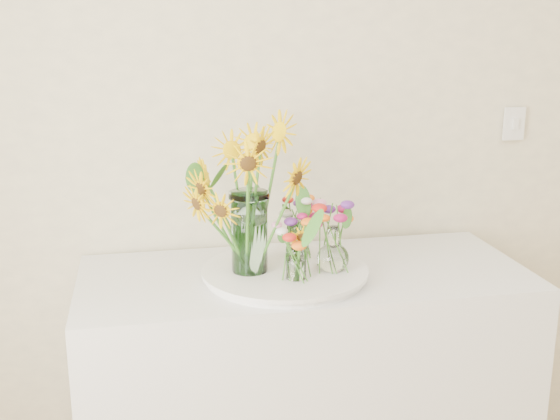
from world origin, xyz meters
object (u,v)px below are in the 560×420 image
at_px(counter, 304,400).
at_px(tray, 285,274).
at_px(mason_jar, 249,232).
at_px(small_vase_a, 296,264).
at_px(small_vase_b, 333,249).
at_px(small_vase_c, 297,240).

relative_size(counter, tray, 2.89).
relative_size(mason_jar, small_vase_a, 2.47).
bearing_deg(tray, mason_jar, 177.19).
distance_m(counter, tray, 0.47).
bearing_deg(counter, small_vase_b, -48.30).
distance_m(small_vase_a, small_vase_b, 0.14).
bearing_deg(tray, counter, 29.83).
height_order(mason_jar, small_vase_a, mason_jar).
relative_size(tray, small_vase_b, 3.44).
bearing_deg(mason_jar, counter, 11.47).
bearing_deg(small_vase_c, small_vase_b, -61.28).
height_order(mason_jar, small_vase_b, mason_jar).
xyz_separation_m(small_vase_b, small_vase_c, (-0.08, 0.14, -0.01)).
height_order(small_vase_a, small_vase_b, small_vase_b).
relative_size(counter, mason_jar, 5.53).
xyz_separation_m(tray, mason_jar, (-0.11, 0.01, 0.14)).
height_order(counter, mason_jar, mason_jar).
relative_size(mason_jar, small_vase_c, 2.11).
height_order(tray, small_vase_b, small_vase_b).
distance_m(tray, mason_jar, 0.18).
height_order(counter, tray, tray).
relative_size(tray, mason_jar, 1.92).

